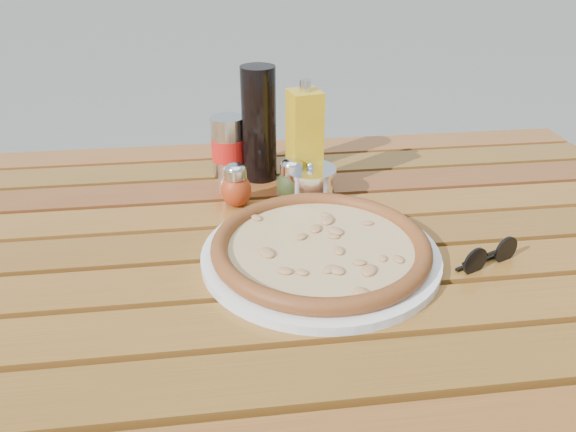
{
  "coord_description": "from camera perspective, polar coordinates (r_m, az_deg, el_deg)",
  "views": [
    {
      "loc": [
        -0.1,
        -0.78,
        1.21
      ],
      "look_at": [
        0.0,
        0.02,
        0.78
      ],
      "focal_mm": 35.0,
      "sensor_mm": 36.0,
      "label": 1
    }
  ],
  "objects": [
    {
      "name": "plate",
      "position": [
        0.85,
        3.31,
        -3.96
      ],
      "size": [
        0.45,
        0.45,
        0.01
      ],
      "primitive_type": "cylinder",
      "rotation": [
        0.0,
        0.0,
        0.32
      ],
      "color": "silver",
      "rests_on": "table"
    },
    {
      "name": "pepper_shaker",
      "position": [
        1.0,
        -5.31,
        3.08
      ],
      "size": [
        0.07,
        0.07,
        0.08
      ],
      "rotation": [
        0.0,
        0.0,
        0.28
      ],
      "color": "#AF3614",
      "rests_on": "table"
    },
    {
      "name": "olive_oil_cruet",
      "position": [
        1.03,
        1.68,
        7.58
      ],
      "size": [
        0.06,
        0.06,
        0.21
      ],
      "rotation": [
        0.0,
        0.0,
        0.2
      ],
      "color": "gold",
      "rests_on": "table"
    },
    {
      "name": "soda_can",
      "position": [
        1.12,
        -6.07,
        6.97
      ],
      "size": [
        0.08,
        0.08,
        0.12
      ],
      "rotation": [
        0.0,
        0.0,
        -0.18
      ],
      "color": "silver",
      "rests_on": "table"
    },
    {
      "name": "sunglasses",
      "position": [
        0.88,
        19.75,
        -3.87
      ],
      "size": [
        0.11,
        0.06,
        0.04
      ],
      "rotation": [
        0.0,
        0.0,
        0.39
      ],
      "color": "black",
      "rests_on": "table"
    },
    {
      "name": "parmesan_tin",
      "position": [
        1.03,
        2.22,
        3.39
      ],
      "size": [
        0.11,
        0.11,
        0.07
      ],
      "rotation": [
        0.0,
        0.0,
        0.2
      ],
      "color": "silver",
      "rests_on": "table"
    },
    {
      "name": "dark_bottle",
      "position": [
        1.08,
        -2.96,
        9.3
      ],
      "size": [
        0.08,
        0.08,
        0.22
      ],
      "primitive_type": "cylinder",
      "rotation": [
        0.0,
        0.0,
        -0.19
      ],
      "color": "black",
      "rests_on": "table"
    },
    {
      "name": "oregano_shaker",
      "position": [
        1.01,
        0.37,
        3.6
      ],
      "size": [
        0.06,
        0.06,
        0.08
      ],
      "rotation": [
        0.0,
        0.0,
        -0.16
      ],
      "color": "#313A17",
      "rests_on": "table"
    },
    {
      "name": "table",
      "position": [
        0.95,
        0.16,
        -6.22
      ],
      "size": [
        1.4,
        0.9,
        0.75
      ],
      "color": "#39230D",
      "rests_on": "ground"
    },
    {
      "name": "pizza",
      "position": [
        0.84,
        3.34,
        -3.05
      ],
      "size": [
        0.4,
        0.4,
        0.03
      ],
      "rotation": [
        0.0,
        0.0,
        0.26
      ],
      "color": "beige",
      "rests_on": "plate"
    }
  ]
}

